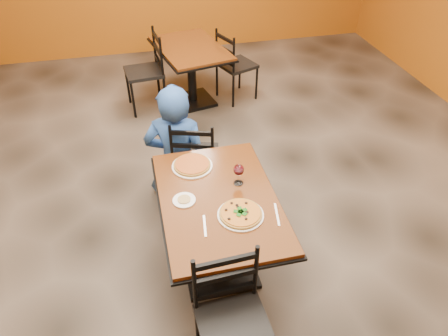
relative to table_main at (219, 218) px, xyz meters
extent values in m
cube|color=black|center=(0.00, 0.50, -0.56)|extent=(7.00, 8.00, 0.01)
cube|color=#5E280E|center=(0.00, 0.00, 0.18)|extent=(0.80, 1.20, 0.03)
cube|color=black|center=(0.00, 0.00, 0.15)|extent=(0.83, 1.23, 0.02)
cylinder|color=black|center=(0.00, 0.00, -0.19)|extent=(0.12, 0.12, 0.66)
cube|color=black|center=(0.00, 0.00, -0.54)|extent=(0.55, 0.55, 0.04)
cube|color=#5E280E|center=(0.25, 2.70, 0.18)|extent=(0.93, 1.21, 0.03)
cube|color=black|center=(0.25, 2.70, 0.16)|extent=(0.97, 1.25, 0.02)
cylinder|color=black|center=(0.25, 2.70, -0.19)|extent=(0.11, 0.11, 0.66)
cube|color=black|center=(0.25, 2.70, -0.54)|extent=(0.59, 0.59, 0.04)
imported|color=navy|center=(-0.17, 0.97, 0.02)|extent=(0.67, 0.53, 1.15)
cylinder|color=white|center=(0.11, -0.20, 0.20)|extent=(0.31, 0.31, 0.01)
cylinder|color=#99340B|center=(0.11, -0.20, 0.21)|extent=(0.28, 0.28, 0.02)
cylinder|color=white|center=(-0.12, 0.39, 0.20)|extent=(0.31, 0.31, 0.01)
cylinder|color=#B97A23|center=(-0.12, 0.39, 0.21)|extent=(0.28, 0.28, 0.02)
cylinder|color=white|center=(-0.24, 0.03, 0.20)|extent=(0.16, 0.16, 0.01)
cylinder|color=tan|center=(-0.24, 0.03, 0.21)|extent=(0.09, 0.09, 0.01)
cube|color=silver|center=(-0.14, -0.24, 0.20)|extent=(0.04, 0.19, 0.00)
cube|color=silver|center=(0.34, -0.24, 0.20)|extent=(0.05, 0.21, 0.00)
camera|label=1|loc=(-0.44, -2.08, 2.15)|focal=33.27mm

